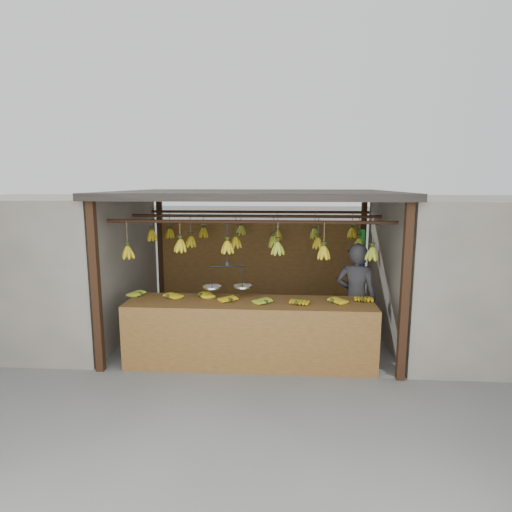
{
  "coord_description": "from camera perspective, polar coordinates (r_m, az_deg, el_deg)",
  "views": [
    {
      "loc": [
        0.48,
        -6.83,
        2.53
      ],
      "look_at": [
        0.0,
        0.3,
        1.3
      ],
      "focal_mm": 30.0,
      "sensor_mm": 36.0,
      "label": 1
    }
  ],
  "objects": [
    {
      "name": "hanging_bananas",
      "position": [
        6.91,
        -0.13,
        2.05
      ],
      "size": [
        3.59,
        2.25,
        0.39
      ],
      "color": "gold",
      "rests_on": "ground"
    },
    {
      "name": "neighbor_right",
      "position": [
        7.64,
        27.9,
        -1.8
      ],
      "size": [
        3.0,
        3.0,
        2.3
      ],
      "primitive_type": "cube",
      "color": "slate",
      "rests_on": "ground"
    },
    {
      "name": "balance_scale",
      "position": [
        6.05,
        -3.83,
        -3.58
      ],
      "size": [
        0.68,
        0.32,
        0.93
      ],
      "color": "black",
      "rests_on": "ground"
    },
    {
      "name": "bag_bundles",
      "position": [
        8.45,
        13.73,
        -1.03
      ],
      "size": [
        0.08,
        0.26,
        1.29
      ],
      "color": "#199926",
      "rests_on": "ground"
    },
    {
      "name": "ground",
      "position": [
        7.3,
        -0.16,
        -10.51
      ],
      "size": [
        80.0,
        80.0,
        0.0
      ],
      "primitive_type": "plane",
      "color": "#5B5B57"
    },
    {
      "name": "vendor",
      "position": [
        6.55,
        13.17,
        -5.51
      ],
      "size": [
        0.7,
        0.57,
        1.67
      ],
      "primitive_type": "imported",
      "rotation": [
        0.0,
        0.0,
        2.82
      ],
      "color": "#262628",
      "rests_on": "ground"
    },
    {
      "name": "stall",
      "position": [
        7.2,
        0.02,
        5.31
      ],
      "size": [
        4.3,
        3.3,
        2.4
      ],
      "color": "black",
      "rests_on": "ground"
    },
    {
      "name": "neighbor_left",
      "position": [
        8.08,
        -26.57,
        -1.12
      ],
      "size": [
        3.0,
        3.0,
        2.3
      ],
      "primitive_type": "cube",
      "color": "slate",
      "rests_on": "ground"
    },
    {
      "name": "counter",
      "position": [
        5.91,
        -0.91,
        -8.19
      ],
      "size": [
        3.46,
        0.78,
        0.96
      ],
      "color": "brown",
      "rests_on": "ground"
    }
  ]
}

